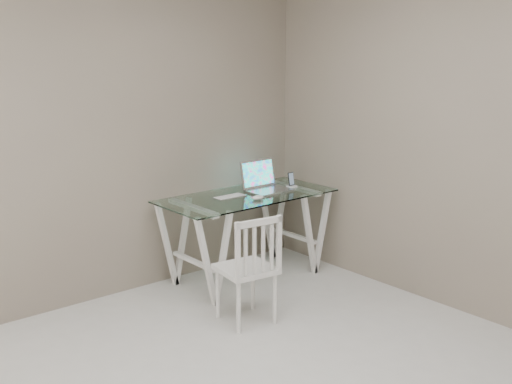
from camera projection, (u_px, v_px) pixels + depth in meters
room at (283, 105)px, 3.06m from camera, size 4.50×4.52×2.71m
desk at (247, 236)px, 5.48m from camera, size 1.50×0.70×0.75m
chair at (251, 265)px, 4.58m from camera, size 0.43×0.43×0.82m
laptop at (264, 183)px, 5.56m from camera, size 0.37×0.31×0.26m
keyboard at (230, 197)px, 5.33m from camera, size 0.28×0.12×0.01m
mouse at (258, 197)px, 5.25m from camera, size 0.11×0.07×0.04m
phone_dock at (291, 183)px, 5.68m from camera, size 0.07×0.07×0.13m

